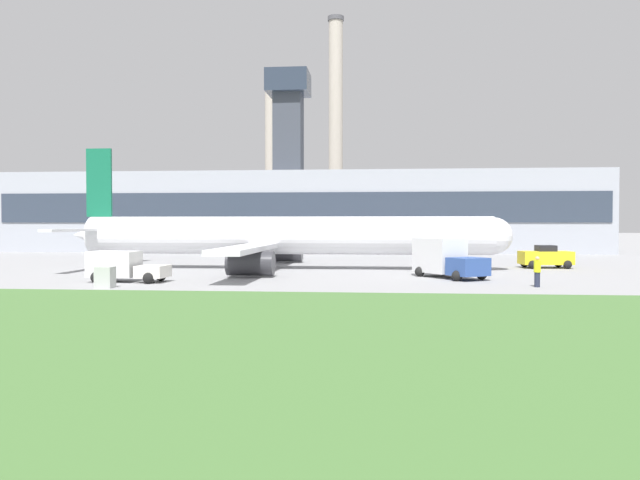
% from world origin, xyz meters
% --- Properties ---
extents(ground_plane, '(400.00, 400.00, 0.00)m').
position_xyz_m(ground_plane, '(0.00, 0.00, 0.00)').
color(ground_plane, gray).
extents(terminal_building, '(77.77, 13.60, 24.07)m').
position_xyz_m(terminal_building, '(-0.05, 32.33, 5.47)').
color(terminal_building, '#9EA3AD').
rests_on(terminal_building, ground_plane).
extents(smokestack_left, '(2.36, 2.36, 30.29)m').
position_xyz_m(smokestack_left, '(-9.86, 65.87, 15.24)').
color(smokestack_left, '#B2A899').
rests_on(smokestack_left, ground_plane).
extents(smokestack_right, '(2.97, 2.97, 41.71)m').
position_xyz_m(smokestack_right, '(2.64, 64.24, 20.98)').
color(smokestack_right, '#B2A899').
rests_on(smokestack_right, ground_plane).
extents(airplane, '(36.31, 29.93, 10.00)m').
position_xyz_m(airplane, '(2.59, -0.55, 2.63)').
color(airplane, white).
rests_on(airplane, ground_plane).
extents(pushback_tug, '(4.27, 2.94, 1.90)m').
position_xyz_m(pushback_tug, '(24.49, 2.42, 0.87)').
color(pushback_tug, yellow).
rests_on(pushback_tug, ground_plane).
extents(baggage_truck, '(4.92, 5.95, 2.70)m').
position_xyz_m(baggage_truck, '(15.20, -7.69, 1.31)').
color(baggage_truck, '#2D4C93').
rests_on(baggage_truck, ground_plane).
extents(fuel_truck, '(5.11, 2.76, 1.95)m').
position_xyz_m(fuel_truck, '(-5.60, -12.76, 0.97)').
color(fuel_truck, white).
rests_on(fuel_truck, ground_plane).
extents(ground_crew_person, '(0.54, 0.54, 1.80)m').
position_xyz_m(ground_crew_person, '(19.85, -13.65, 0.92)').
color(ground_crew_person, '#23283D').
rests_on(ground_crew_person, ground_plane).
extents(utility_cabinet, '(0.97, 0.88, 1.22)m').
position_xyz_m(utility_cabinet, '(-5.13, -16.41, 0.61)').
color(utility_cabinet, '#B2B7B2').
rests_on(utility_cabinet, ground_plane).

